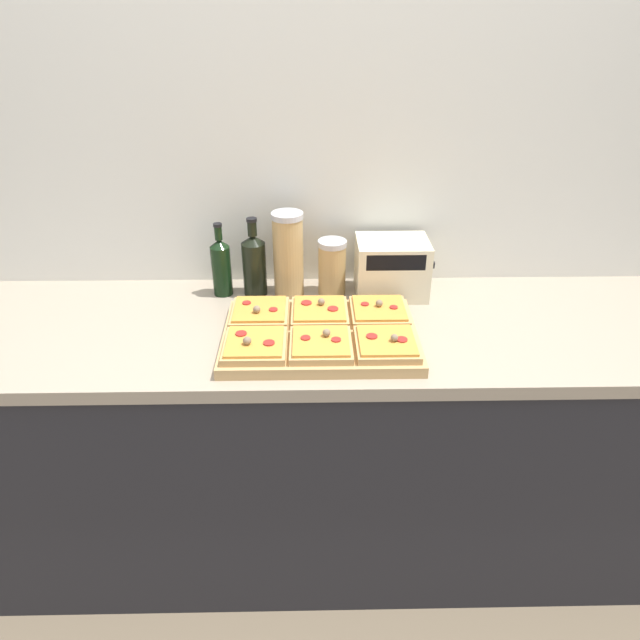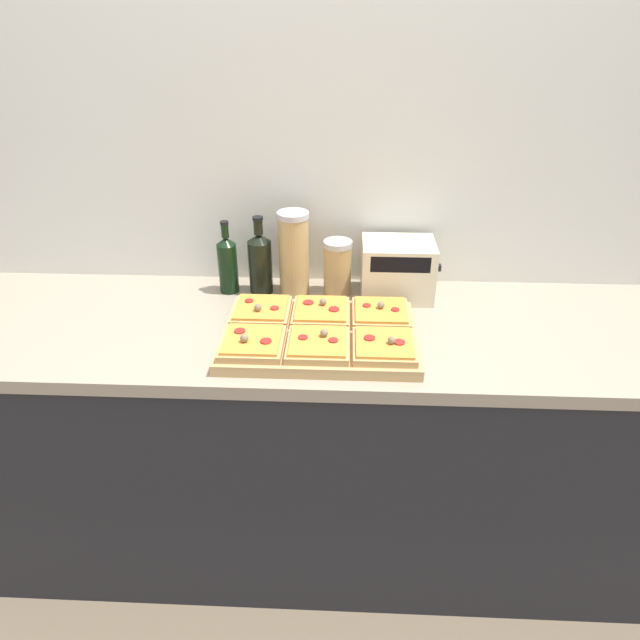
{
  "view_description": "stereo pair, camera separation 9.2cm",
  "coord_description": "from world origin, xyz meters",
  "px_view_note": "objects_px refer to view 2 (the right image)",
  "views": [
    {
      "loc": [
        -0.01,
        -1.19,
        1.79
      ],
      "look_at": [
        0.02,
        0.25,
        0.98
      ],
      "focal_mm": 32.0,
      "sensor_mm": 36.0,
      "label": 1
    },
    {
      "loc": [
        0.08,
        -1.18,
        1.79
      ],
      "look_at": [
        0.02,
        0.25,
        0.98
      ],
      "focal_mm": 32.0,
      "sensor_mm": 36.0,
      "label": 2
    }
  ],
  "objects_px": {
    "toaster_oven": "(397,269)",
    "olive_oil_bottle": "(228,263)",
    "grain_jar_tall": "(294,253)",
    "wine_bottle": "(260,262)",
    "grain_jar_short": "(337,267)",
    "cutting_board": "(320,336)"
  },
  "relations": [
    {
      "from": "toaster_oven",
      "to": "olive_oil_bottle",
      "type": "bearing_deg",
      "value": 179.38
    },
    {
      "from": "toaster_oven",
      "to": "grain_jar_tall",
      "type": "bearing_deg",
      "value": 178.98
    },
    {
      "from": "olive_oil_bottle",
      "to": "wine_bottle",
      "type": "relative_size",
      "value": 0.94
    },
    {
      "from": "grain_jar_short",
      "to": "toaster_oven",
      "type": "xyz_separation_m",
      "value": [
        0.2,
        -0.01,
        0.0
      ]
    },
    {
      "from": "cutting_board",
      "to": "toaster_oven",
      "type": "distance_m",
      "value": 0.4
    },
    {
      "from": "wine_bottle",
      "to": "grain_jar_tall",
      "type": "xyz_separation_m",
      "value": [
        0.11,
        -0.0,
        0.03
      ]
    },
    {
      "from": "wine_bottle",
      "to": "toaster_oven",
      "type": "xyz_separation_m",
      "value": [
        0.45,
        -0.01,
        -0.01
      ]
    },
    {
      "from": "cutting_board",
      "to": "grain_jar_short",
      "type": "bearing_deg",
      "value": 81.81
    },
    {
      "from": "wine_bottle",
      "to": "grain_jar_short",
      "type": "xyz_separation_m",
      "value": [
        0.26,
        -0.0,
        -0.01
      ]
    },
    {
      "from": "cutting_board",
      "to": "olive_oil_bottle",
      "type": "distance_m",
      "value": 0.45
    },
    {
      "from": "olive_oil_bottle",
      "to": "cutting_board",
      "type": "bearing_deg",
      "value": -44.33
    },
    {
      "from": "cutting_board",
      "to": "olive_oil_bottle",
      "type": "relative_size",
      "value": 2.25
    },
    {
      "from": "grain_jar_short",
      "to": "cutting_board",
      "type": "bearing_deg",
      "value": -98.19
    },
    {
      "from": "grain_jar_short",
      "to": "toaster_oven",
      "type": "distance_m",
      "value": 0.2
    },
    {
      "from": "cutting_board",
      "to": "olive_oil_bottle",
      "type": "bearing_deg",
      "value": 135.67
    },
    {
      "from": "cutting_board",
      "to": "grain_jar_tall",
      "type": "bearing_deg",
      "value": 107.5
    },
    {
      "from": "cutting_board",
      "to": "grain_jar_tall",
      "type": "relative_size",
      "value": 1.98
    },
    {
      "from": "grain_jar_tall",
      "to": "grain_jar_short",
      "type": "distance_m",
      "value": 0.15
    },
    {
      "from": "olive_oil_bottle",
      "to": "grain_jar_tall",
      "type": "xyz_separation_m",
      "value": [
        0.22,
        0.0,
        0.04
      ]
    },
    {
      "from": "cutting_board",
      "to": "olive_oil_bottle",
      "type": "xyz_separation_m",
      "value": [
        -0.32,
        0.31,
        0.09
      ]
    },
    {
      "from": "grain_jar_tall",
      "to": "grain_jar_short",
      "type": "bearing_deg",
      "value": 0.0
    },
    {
      "from": "olive_oil_bottle",
      "to": "wine_bottle",
      "type": "xyz_separation_m",
      "value": [
        0.11,
        0.0,
        0.01
      ]
    }
  ]
}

